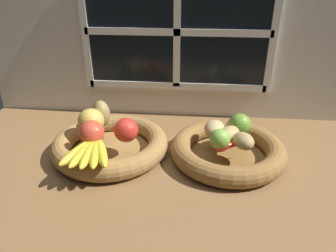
{
  "coord_description": "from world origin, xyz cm",
  "views": [
    {
      "loc": [
        7.1,
        -79.58,
        49.34
      ],
      "look_at": [
        -0.34,
        -1.15,
        9.81
      ],
      "focal_mm": 33.01,
      "sensor_mm": 36.0,
      "label": 1
    }
  ],
  "objects": [
    {
      "name": "fruit_bowl_right",
      "position": [
        17.07,
        -1.15,
        2.73
      ],
      "size": [
        33.2,
        33.2,
        5.81
      ],
      "color": "brown",
      "rests_on": "ground_plane"
    },
    {
      "name": "banana_bunch_front",
      "position": [
        -19.7,
        -12.69,
        7.25
      ],
      "size": [
        14.01,
        16.72,
        2.88
      ],
      "color": "gold",
      "rests_on": "fruit_bowl_left"
    },
    {
      "name": "apple_red_right",
      "position": [
        -11.99,
        -3.83,
        9.29
      ],
      "size": [
        6.96,
        6.96,
        6.96
      ],
      "primitive_type": "sphere",
      "color": "red",
      "rests_on": "fruit_bowl_left"
    },
    {
      "name": "back_wall",
      "position": [
        0.0,
        29.77,
        27.88
      ],
      "size": [
        140.0,
        4.6,
        55.0
      ],
      "color": "silver",
      "rests_on": "ground_plane"
    },
    {
      "name": "ground_plane",
      "position": [
        0.0,
        0.0,
        -1.5
      ],
      "size": [
        140.0,
        90.0,
        3.0
      ],
      "primitive_type": "cube",
      "color": "brown"
    },
    {
      "name": "potato_oblong",
      "position": [
        13.07,
        1.96,
        8.09
      ],
      "size": [
        7.54,
        8.7,
        4.56
      ],
      "primitive_type": "ellipsoid",
      "rotation": [
        0.0,
        0.0,
        1.31
      ],
      "color": "tan",
      "rests_on": "fruit_bowl_right"
    },
    {
      "name": "chili_pepper",
      "position": [
        18.81,
        -4.82,
        7.0
      ],
      "size": [
        11.48,
        6.8,
        2.39
      ],
      "primitive_type": "cone",
      "rotation": [
        0.0,
        1.57,
        0.41
      ],
      "color": "red",
      "rests_on": "fruit_bowl_right"
    },
    {
      "name": "pear_brown",
      "position": [
        -21.6,
        4.81,
        10.07
      ],
      "size": [
        7.63,
        8.1,
        8.52
      ],
      "primitive_type": "ellipsoid",
      "rotation": [
        0.0,
        0.0,
        0.48
      ],
      "color": "olive",
      "rests_on": "fruit_bowl_left"
    },
    {
      "name": "apple_red_front",
      "position": [
        -21.06,
        -6.57,
        9.36
      ],
      "size": [
        7.11,
        7.11,
        7.11
      ],
      "primitive_type": "sphere",
      "color": "#CC422D",
      "rests_on": "fruit_bowl_left"
    },
    {
      "name": "lime_near",
      "position": [
        14.2,
        -5.47,
        8.66
      ],
      "size": [
        5.71,
        5.71,
        5.71
      ],
      "primitive_type": "sphere",
      "color": "#7AAD3D",
      "rests_on": "fruit_bowl_right"
    },
    {
      "name": "fruit_bowl_left",
      "position": [
        -17.75,
        -1.15,
        2.73
      ],
      "size": [
        34.56,
        34.56,
        5.81
      ],
      "color": "olive",
      "rests_on": "ground_plane"
    },
    {
      "name": "apple_golden_left",
      "position": [
        -23.33,
        0.17,
        9.69
      ],
      "size": [
        7.76,
        7.76,
        7.76
      ],
      "primitive_type": "sphere",
      "color": "gold",
      "rests_on": "fruit_bowl_left"
    },
    {
      "name": "potato_back",
      "position": [
        19.3,
        3.74,
        8.28
      ],
      "size": [
        6.4,
        7.19,
        4.95
      ],
      "primitive_type": "ellipsoid",
      "rotation": [
        0.0,
        0.0,
        4.93
      ],
      "color": "tan",
      "rests_on": "fruit_bowl_right"
    },
    {
      "name": "potato_large",
      "position": [
        17.07,
        -1.15,
        8.04
      ],
      "size": [
        8.66,
        9.21,
        4.46
      ],
      "primitive_type": "ellipsoid",
      "rotation": [
        0.0,
        0.0,
        4.07
      ],
      "color": "tan",
      "rests_on": "fruit_bowl_right"
    },
    {
      "name": "potato_small",
      "position": [
        20.63,
        -4.71,
        8.03
      ],
      "size": [
        7.72,
        8.56,
        4.45
      ],
      "primitive_type": "ellipsoid",
      "rotation": [
        0.0,
        0.0,
        5.14
      ],
      "color": "#A38451",
      "rests_on": "fruit_bowl_right"
    },
    {
      "name": "lime_far",
      "position": [
        20.43,
        3.16,
        9.09
      ],
      "size": [
        6.57,
        6.57,
        6.57
      ],
      "primitive_type": "sphere",
      "color": "olive",
      "rests_on": "fruit_bowl_right"
    }
  ]
}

